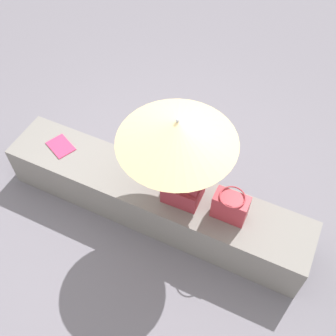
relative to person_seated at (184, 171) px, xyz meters
The scene contains 6 objects.
ground_plane 0.93m from the person_seated, behind, with size 14.00×14.00×0.00m, color slate.
stone_bench 0.71m from the person_seated, behind, with size 3.12×0.57×0.49m, color gray.
person_seated is the anchor object (origin of this frame).
parasol 0.51m from the person_seated, 152.81° to the right, with size 0.98×0.98×1.03m.
handbag_black 0.52m from the person_seated, ahead, with size 0.31×0.23×0.30m.
magazine 1.44m from the person_seated, behind, with size 0.28×0.20×0.01m, color #D83866.
Camera 1 is at (1.09, -1.96, 3.66)m, focal length 43.27 mm.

